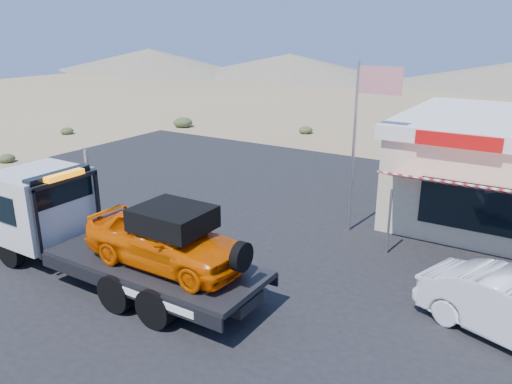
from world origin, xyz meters
TOP-DOWN VIEW (x-y plane):
  - ground at (0.00, 0.00)m, footprint 120.00×120.00m
  - asphalt_lot at (2.00, 3.00)m, footprint 32.00×24.00m
  - tow_truck at (0.32, -2.69)m, footprint 8.96×2.66m
  - flagpole at (4.93, 4.50)m, footprint 1.55×0.10m
  - desert_scrub at (-13.59, 7.98)m, footprint 23.00×33.89m
  - distant_hills at (-9.77, 55.14)m, footprint 126.00×48.00m

SIDE VIEW (x-z plane):
  - ground at x=0.00m, z-range 0.00..0.00m
  - asphalt_lot at x=2.00m, z-range 0.00..0.02m
  - desert_scrub at x=-13.59m, z-range -0.07..0.68m
  - tow_truck at x=0.32m, z-range 0.11..3.11m
  - distant_hills at x=-9.77m, z-range -0.21..3.99m
  - flagpole at x=4.93m, z-range 0.76..6.76m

